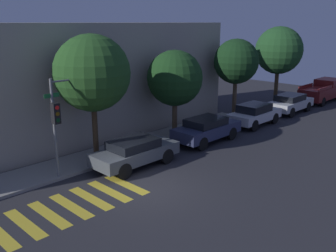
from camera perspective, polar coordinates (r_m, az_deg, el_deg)
ground_plane at (r=16.04m, az=-3.75°, el=-9.43°), size 60.00×60.00×0.00m
sidewalk at (r=19.27m, az=-12.54°, el=-5.18°), size 26.00×2.37×0.14m
building_row at (r=22.34m, az=-19.56°, el=5.91°), size 26.00×6.00×6.74m
crosswalk at (r=15.05m, az=-14.59°, el=-11.71°), size 5.91×2.60×0.00m
traffic_light_pole at (r=16.78m, az=-15.69°, el=2.54°), size 2.26×0.56×4.50m
sedan_near_corner at (r=18.05m, az=-5.04°, el=-3.92°), size 4.37×1.78×1.40m
sedan_middle at (r=21.81m, az=5.91°, el=-0.43°), size 4.42×1.82×1.45m
sedan_far_end at (r=25.91m, az=13.05°, el=1.82°), size 4.21×1.79×1.48m
sedan_tail_of_row at (r=30.28m, az=18.12°, el=3.39°), size 4.37×1.81×1.44m
pickup_truck at (r=35.58m, az=22.48°, el=5.01°), size 5.22×1.96×1.88m
tree_near_corner at (r=18.29m, az=-11.50°, el=7.88°), size 3.69×3.69×6.28m
tree_midblock at (r=22.10m, az=1.05°, el=7.27°), size 3.29×3.29×5.24m
tree_far_end at (r=26.88m, az=10.36°, el=9.61°), size 3.13×3.13×5.68m
tree_behind_truck at (r=31.90m, az=16.54°, el=10.96°), size 3.78×3.78×6.47m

